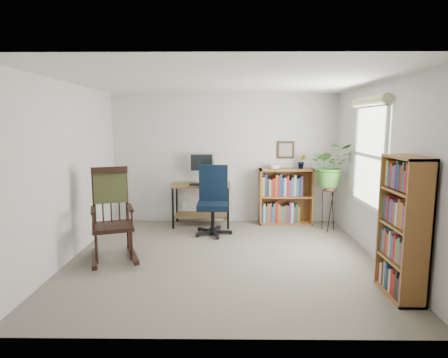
{
  "coord_description": "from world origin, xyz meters",
  "views": [
    {
      "loc": [
        0.06,
        -5.0,
        1.85
      ],
      "look_at": [
        0.0,
        0.4,
        1.05
      ],
      "focal_mm": 30.0,
      "sensor_mm": 36.0,
      "label": 1
    }
  ],
  "objects_px": {
    "rocking_chair": "(112,214)",
    "tall_bookshelf": "(403,227)",
    "low_bookshelf": "(286,196)",
    "office_chair": "(213,200)",
    "desk": "(201,205)"
  },
  "relations": [
    {
      "from": "rocking_chair",
      "to": "tall_bookshelf",
      "type": "relative_size",
      "value": 0.84
    },
    {
      "from": "low_bookshelf",
      "to": "tall_bookshelf",
      "type": "height_order",
      "value": "tall_bookshelf"
    },
    {
      "from": "office_chair",
      "to": "rocking_chair",
      "type": "bearing_deg",
      "value": -136.75
    },
    {
      "from": "rocking_chair",
      "to": "tall_bookshelf",
      "type": "height_order",
      "value": "tall_bookshelf"
    },
    {
      "from": "desk",
      "to": "rocking_chair",
      "type": "relative_size",
      "value": 0.83
    },
    {
      "from": "low_bookshelf",
      "to": "tall_bookshelf",
      "type": "xyz_separation_m",
      "value": [
        0.79,
        -2.95,
        0.24
      ]
    },
    {
      "from": "office_chair",
      "to": "rocking_chair",
      "type": "relative_size",
      "value": 0.92
    },
    {
      "from": "tall_bookshelf",
      "to": "rocking_chair",
      "type": "bearing_deg",
      "value": 163.13
    },
    {
      "from": "office_chair",
      "to": "low_bookshelf",
      "type": "distance_m",
      "value": 1.51
    },
    {
      "from": "desk",
      "to": "low_bookshelf",
      "type": "bearing_deg",
      "value": 4.4
    },
    {
      "from": "rocking_chair",
      "to": "low_bookshelf",
      "type": "bearing_deg",
      "value": 15.91
    },
    {
      "from": "desk",
      "to": "rocking_chair",
      "type": "xyz_separation_m",
      "value": [
        -1.08,
        -1.79,
        0.26
      ]
    },
    {
      "from": "desk",
      "to": "rocking_chair",
      "type": "height_order",
      "value": "rocking_chair"
    },
    {
      "from": "rocking_chair",
      "to": "low_bookshelf",
      "type": "relative_size",
      "value": 1.24
    },
    {
      "from": "rocking_chair",
      "to": "low_bookshelf",
      "type": "xyz_separation_m",
      "value": [
        2.64,
        1.91,
        -0.12
      ]
    }
  ]
}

